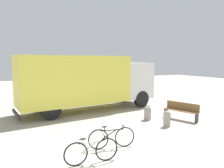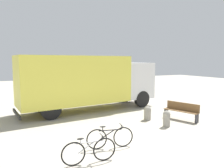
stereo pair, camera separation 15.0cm
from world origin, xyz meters
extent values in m
plane|color=#A8A091|center=(0.00, 0.00, 0.00)|extent=(60.00, 60.00, 0.00)
cube|color=#EAE04C|center=(-0.55, 5.96, 1.94)|extent=(6.70, 3.03, 2.80)
cube|color=silver|center=(3.68, 6.42, 1.73)|extent=(2.26, 2.46, 2.38)
cube|color=black|center=(-3.83, 5.61, 0.30)|extent=(0.34, 2.23, 0.16)
cylinder|color=black|center=(3.57, 7.43, 0.54)|extent=(1.10, 0.39, 1.07)
cylinder|color=black|center=(3.79, 5.41, 0.54)|extent=(1.10, 0.39, 1.07)
cylinder|color=black|center=(-2.43, 6.78, 0.54)|extent=(1.10, 0.39, 1.07)
cylinder|color=black|center=(-2.22, 4.76, 0.54)|extent=(1.10, 0.39, 1.07)
cube|color=brown|center=(3.88, 1.88, 0.47)|extent=(0.97, 1.85, 0.04)
cube|color=brown|center=(4.05, 1.93, 0.67)|extent=(0.63, 1.73, 0.43)
cube|color=#2D2D33|center=(4.16, 1.06, 0.23)|extent=(0.34, 0.16, 0.45)
cube|color=#2D2D33|center=(3.60, 2.69, 0.23)|extent=(0.34, 0.16, 0.45)
torus|color=black|center=(-2.52, -0.66, 0.36)|extent=(0.72, 0.10, 0.72)
torus|color=black|center=(-1.57, -0.73, 0.36)|extent=(0.72, 0.10, 0.72)
cylinder|color=silver|center=(-2.04, -0.69, 0.65)|extent=(0.81, 0.09, 0.04)
cylinder|color=silver|center=(-2.11, -0.69, 0.51)|extent=(0.54, 0.08, 0.34)
cylinder|color=silver|center=(-2.30, -0.67, 0.71)|extent=(0.03, 0.03, 0.12)
ellipsoid|color=black|center=(-2.30, -0.67, 0.79)|extent=(0.23, 0.11, 0.05)
cylinder|color=black|center=(-1.64, -0.72, 0.73)|extent=(0.03, 0.03, 0.15)
cylinder|color=black|center=(-1.64, -0.72, 0.80)|extent=(0.06, 0.44, 0.02)
torus|color=black|center=(-1.47, 0.17, 0.36)|extent=(0.72, 0.18, 0.72)
torus|color=black|center=(-0.54, -0.02, 0.36)|extent=(0.72, 0.18, 0.72)
cylinder|color=black|center=(-1.00, 0.07, 0.65)|extent=(0.80, 0.19, 0.04)
cylinder|color=black|center=(-1.07, 0.09, 0.51)|extent=(0.54, 0.14, 0.34)
cylinder|color=black|center=(-1.26, 0.12, 0.71)|extent=(0.03, 0.03, 0.12)
ellipsoid|color=black|center=(-1.26, 0.12, 0.79)|extent=(0.23, 0.13, 0.05)
cylinder|color=black|center=(-0.61, -0.01, 0.73)|extent=(0.03, 0.03, 0.15)
cylinder|color=black|center=(-0.61, -0.01, 0.80)|extent=(0.11, 0.44, 0.02)
cylinder|color=gray|center=(2.42, 1.23, 0.30)|extent=(0.33, 0.33, 0.59)
sphere|color=gray|center=(2.42, 1.23, 0.59)|extent=(0.34, 0.34, 0.34)
cylinder|color=gray|center=(2.29, 2.58, 0.27)|extent=(0.36, 0.36, 0.54)
sphere|color=gray|center=(2.29, 2.58, 0.54)|extent=(0.37, 0.37, 0.37)
camera|label=1|loc=(-4.24, -6.55, 3.04)|focal=35.00mm
camera|label=2|loc=(-4.10, -6.61, 3.04)|focal=35.00mm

